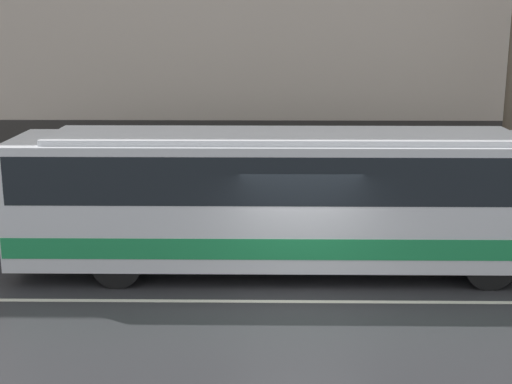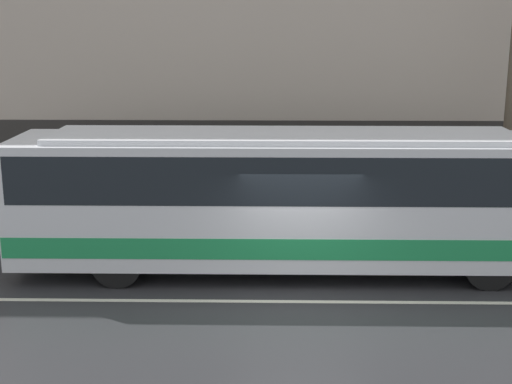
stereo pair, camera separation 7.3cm
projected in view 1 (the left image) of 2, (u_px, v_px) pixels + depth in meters
name	position (u px, v px, depth m)	size (l,w,h in m)	color
ground_plane	(301.00, 302.00, 14.35)	(60.00, 60.00, 0.00)	#2D2D30
sidewalk	(292.00, 226.00, 19.29)	(60.00, 2.21, 0.16)	gray
building_facade	(293.00, 7.00, 19.13)	(60.00, 0.35, 12.08)	#B7A899
lane_stripe	(301.00, 301.00, 14.35)	(54.00, 0.14, 0.01)	beige
transit_bus	(283.00, 194.00, 15.74)	(11.85, 2.52, 3.14)	silver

